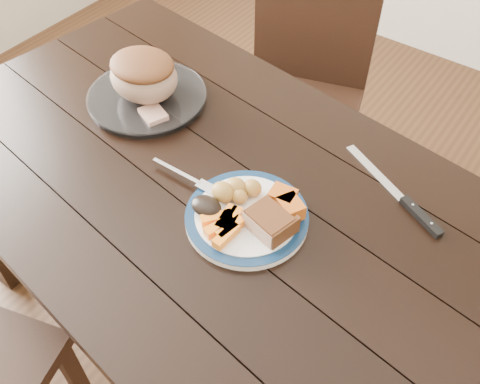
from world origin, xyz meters
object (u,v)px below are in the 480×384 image
Objects in this scene: dining_table at (218,212)px; roast_joint at (144,77)px; fork at (188,178)px; serving_platter at (147,98)px; dinner_plate at (247,217)px; chair_far at (303,82)px; pork_slice at (269,222)px; carving_knife at (409,205)px.

roast_joint reaches higher than dining_table.
dining_table is 9.59× the size of fork.
dining_table is at bearing -21.67° from roast_joint.
dinner_plate is at bearing -21.20° from serving_platter.
roast_joint is (-0.15, -0.60, 0.30)m from chair_far.
dining_table is 0.77m from chair_far.
chair_far is 0.87m from dinner_plate.
chair_far reaches higher than pork_slice.
dining_table is at bearing 165.23° from pork_slice.
pork_slice reaches higher than serving_platter.
roast_joint reaches higher than carving_knife.
serving_platter reaches higher than carving_knife.
roast_joint is 0.73m from carving_knife.
pork_slice is 0.55m from roast_joint.
chair_far is 10.28× the size of pork_slice.
roast_joint reaches higher than pork_slice.
fork reaches higher than carving_knife.
serving_platter is at bearing 147.91° from fork.
dining_table is 9.14× the size of roast_joint.
chair_far reaches higher than roast_joint.
pork_slice is at bearing 97.48° from chair_far.
chair_far is at bearing 98.78° from fork.
dining_table is 0.39m from serving_platter.
pork_slice is at bearing -104.59° from carving_knife.
serving_platter is (-0.46, 0.18, 0.00)m from dinner_plate.
roast_joint is at bearing -149.37° from carving_knife.
chair_far is 2.99× the size of serving_platter.
chair_far reaches higher than serving_platter.
dining_table is at bearing -21.67° from serving_platter.
dinner_plate is at bearing -19.74° from dining_table.
dinner_plate is at bearing -112.33° from carving_knife.
dining_table is 18.86× the size of pork_slice.
chair_far is 0.69m from roast_joint.
chair_far is 0.82m from carving_knife.
roast_joint is (-0.46, 0.18, 0.07)m from dinner_plate.
dining_table is at bearing 87.11° from chair_far.
dinner_plate is at bearing -4.20° from fork.
serving_platter is at bearing 58.11° from chair_far.
pork_slice is at bearing -4.72° from fork.
chair_far is at bearing 111.86° from dinner_plate.
serving_platter is at bearing 158.80° from dinner_plate.
pork_slice is at bearing -14.77° from dining_table.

